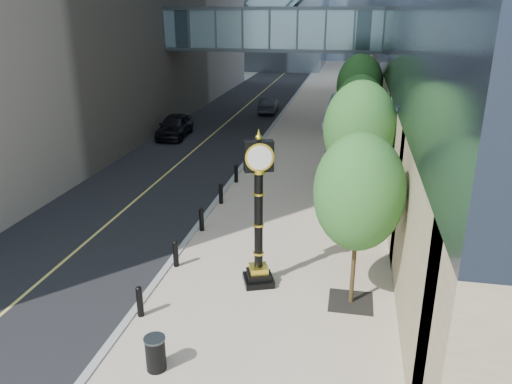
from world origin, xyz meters
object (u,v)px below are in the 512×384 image
Objects in this scene: street_clock at (259,222)px; car_far at (269,105)px; trash_bin at (156,354)px; pedestrian at (349,194)px; car_near at (175,126)px.

car_far is (-4.73, 29.81, -1.63)m from street_clock.
street_clock is 5.81× the size of trash_bin.
pedestrian is 17.77m from car_near.
car_near is at bearing 61.03° from car_far.
street_clock is 5.43m from trash_bin.
street_clock is 21.94m from car_near.
car_near reaches higher than car_far.
street_clock is at bearing 96.99° from car_far.
pedestrian is at bearing 48.01° from street_clock.
pedestrian is at bearing 106.62° from car_far.
street_clock is at bearing 69.43° from trash_bin.
pedestrian is 23.83m from car_far.
trash_bin is 25.62m from car_near.
pedestrian is at bearing 68.71° from trash_bin.
street_clock is at bearing -67.12° from car_near.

